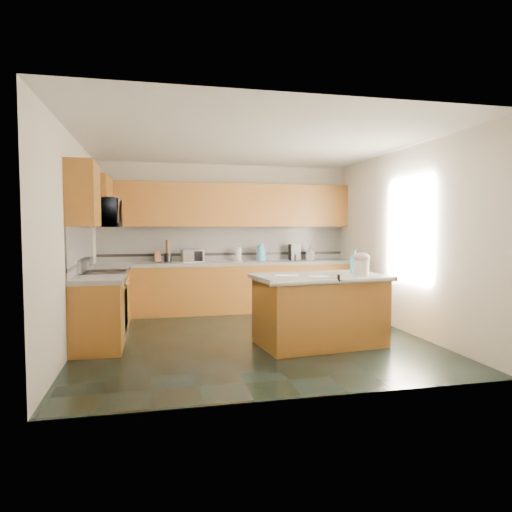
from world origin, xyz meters
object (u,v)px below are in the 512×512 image
object	(u,v)px
toaster_oven	(193,256)
coffee_maker	(294,252)
island_base	(320,312)
treat_jar	(361,268)
soap_bottle_island	(354,261)
knife_block	(157,257)
island_top	(320,277)

from	to	relation	value
toaster_oven	coffee_maker	distance (m)	1.91
toaster_oven	coffee_maker	size ratio (longest dim) A/B	1.24
island_base	toaster_oven	distance (m)	3.03
toaster_oven	island_base	bearing A→B (deg)	-68.00
treat_jar	coffee_maker	bearing A→B (deg)	72.07
island_base	treat_jar	world-z (taller)	treat_jar
treat_jar	soap_bottle_island	bearing A→B (deg)	62.39
treat_jar	toaster_oven	world-z (taller)	toaster_oven
treat_jar	coffee_maker	world-z (taller)	coffee_maker
knife_block	toaster_oven	xyz separation A→B (m)	(0.62, 0.00, 0.01)
treat_jar	knife_block	xyz separation A→B (m)	(-2.54, 2.79, -0.01)
island_base	coffee_maker	bearing A→B (deg)	73.24
island_top	coffee_maker	distance (m)	2.68
island_base	island_top	bearing A→B (deg)	0.00
island_top	coffee_maker	xyz separation A→B (m)	(0.47, 2.63, 0.18)
island_base	treat_jar	size ratio (longest dim) A/B	7.90
soap_bottle_island	island_base	bearing A→B (deg)	-175.09
island_top	knife_block	bearing A→B (deg)	121.76
island_base	coffee_maker	distance (m)	2.75
soap_bottle_island	coffee_maker	distance (m)	2.49
knife_block	treat_jar	bearing A→B (deg)	-57.35
treat_jar	island_base	bearing A→B (deg)	139.93
knife_block	island_top	bearing A→B (deg)	-61.32
toaster_oven	coffee_maker	bearing A→B (deg)	-6.03
island_top	soap_bottle_island	bearing A→B (deg)	7.42
treat_jar	coffee_maker	xyz separation A→B (m)	(-0.01, 2.82, 0.05)
island_top	soap_bottle_island	distance (m)	0.59
soap_bottle_island	toaster_oven	xyz separation A→B (m)	(-1.98, 2.46, -0.05)
soap_bottle_island	knife_block	bearing A→B (deg)	127.44
treat_jar	knife_block	distance (m)	3.78
island_base	knife_block	distance (m)	3.36
island_top	soap_bottle_island	world-z (taller)	soap_bottle_island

